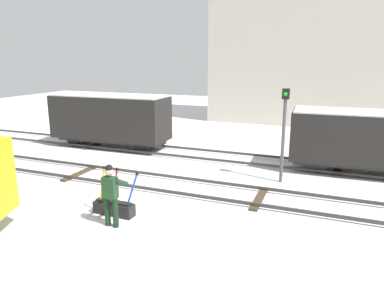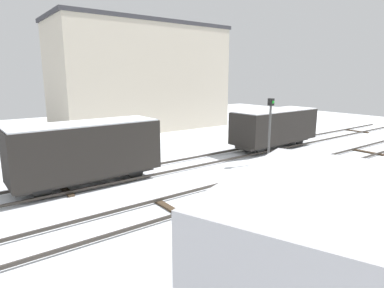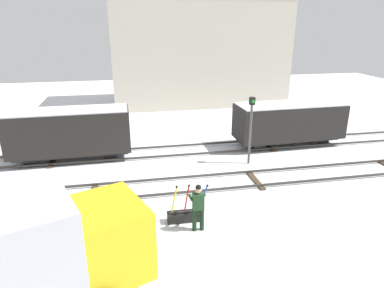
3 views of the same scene
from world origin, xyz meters
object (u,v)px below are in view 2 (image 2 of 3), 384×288
signal_post (270,124)px  freight_car_near_switch (86,150)px  rail_worker (320,186)px  switch_lever_frame (295,204)px  delivery_truck (316,247)px  freight_car_back_track (275,126)px

signal_post → freight_car_near_switch: 9.08m
rail_worker → switch_lever_frame: bearing=121.2°
delivery_truck → freight_car_near_switch: bearing=71.1°
freight_car_near_switch → switch_lever_frame: bearing=-56.5°
rail_worker → delivery_truck: (-4.70, -2.82, 0.71)m
delivery_truck → freight_car_back_track: size_ratio=0.95×
switch_lever_frame → signal_post: size_ratio=0.44×
rail_worker → freight_car_back_track: (6.87, 7.44, 0.43)m
switch_lever_frame → freight_car_near_switch: bearing=126.2°
rail_worker → signal_post: signal_post is taller
delivery_truck → freight_car_near_switch: (-0.36, 10.26, -0.17)m
delivery_truck → freight_car_back_track: 15.46m
freight_car_near_switch → rail_worker: bearing=-56.9°
freight_car_near_switch → freight_car_back_track: freight_car_near_switch is taller
switch_lever_frame → freight_car_back_track: size_ratio=0.24×
freight_car_near_switch → freight_car_back_track: bearing=-1.1°
rail_worker → signal_post: bearing=56.1°
switch_lever_frame → freight_car_back_track: (7.22, 6.82, 1.16)m
signal_post → rail_worker: bearing=-125.4°
delivery_truck → signal_post: bearing=22.8°
delivery_truck → signal_post: (8.43, 8.06, 0.43)m
freight_car_back_track → freight_car_near_switch: bearing=178.1°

